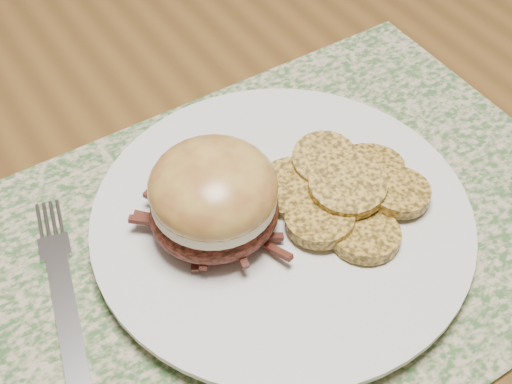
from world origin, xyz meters
TOP-DOWN VIEW (x-y plane):
  - dining_table at (0.00, 0.00)m, footprint 1.50×0.90m
  - placemat at (0.17, -0.02)m, footprint 0.45×0.33m
  - dinner_plate at (0.17, -0.01)m, footprint 0.26×0.26m
  - pork_sandwich at (0.12, 0.01)m, footprint 0.09×0.09m
  - roasted_potatoes at (0.21, -0.02)m, footprint 0.13×0.13m
  - fork at (0.01, 0.02)m, footprint 0.06×0.18m

SIDE VIEW (x-z plane):
  - dining_table at x=0.00m, z-range 0.30..1.05m
  - placemat at x=0.17m, z-range 0.75..0.75m
  - fork at x=0.01m, z-range 0.75..0.76m
  - dinner_plate at x=0.17m, z-range 0.75..0.77m
  - roasted_potatoes at x=0.21m, z-range 0.76..0.79m
  - pork_sandwich at x=0.12m, z-range 0.77..0.84m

